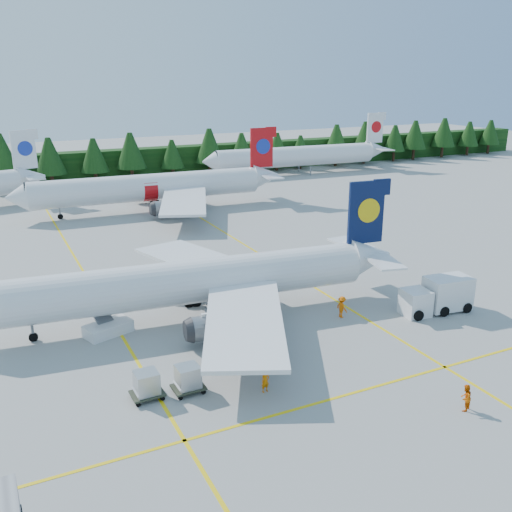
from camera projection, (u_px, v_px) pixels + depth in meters
name	position (u px, v px, depth m)	size (l,w,h in m)	color
ground	(330.00, 350.00, 44.23)	(320.00, 320.00, 0.00)	#A0A09B
taxi_stripe_a	(97.00, 294.00, 55.52)	(0.25, 120.00, 0.01)	yellow
taxi_stripe_b	(278.00, 265.00, 63.86)	(0.25, 120.00, 0.01)	yellow
taxi_stripe_cross	(378.00, 386.00, 39.10)	(80.00, 0.25, 0.01)	yellow
treeline_hedge	(105.00, 166.00, 113.53)	(220.00, 4.00, 6.00)	black
airliner_navy	(175.00, 285.00, 48.44)	(38.19, 31.28, 11.11)	silver
airliner_red	(144.00, 188.00, 87.73)	(41.55, 34.14, 12.07)	silver
airliner_far_right	(291.00, 156.00, 120.16)	(42.26, 6.22, 12.28)	silver
airstairs	(106.00, 325.00, 46.87)	(4.18, 5.67, 3.38)	silver
service_truck	(436.00, 296.00, 50.88)	(6.67, 3.01, 3.12)	silver
uld_pair	(168.00, 381.00, 37.62)	(4.83, 2.10, 1.63)	#2E3426
crew_a	(265.00, 381.00, 38.15)	(0.59, 0.38, 1.61)	orange
crew_b	(465.00, 398.00, 36.02)	(0.87, 0.68, 1.79)	#D85704
crew_c	(342.00, 307.00, 49.85)	(0.80, 0.54, 1.94)	#EA5C04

